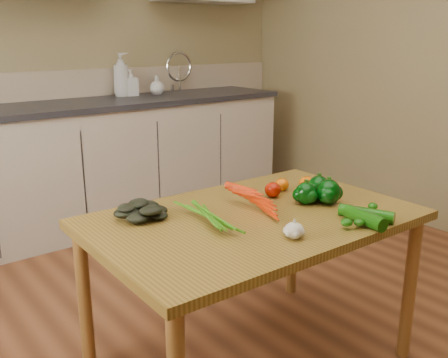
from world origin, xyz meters
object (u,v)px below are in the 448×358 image
Objects in this scene: pepper_a at (306,193)px; tomato_c at (307,183)px; soap_bottle_a at (121,75)px; soap_bottle_b at (131,82)px; tomato_a at (273,190)px; garlic_bulb at (294,230)px; tomato_b at (282,184)px; carrot_bunch at (241,206)px; soap_bottle_c at (157,85)px; pepper_b at (319,187)px; zucchini_b at (365,218)px; zucchini_a at (366,214)px; pepper_c at (328,192)px; table at (253,233)px; leafy_greens at (143,209)px.

tomato_c is (0.14, 0.12, -0.01)m from pepper_a.
soap_bottle_b is (0.07, -0.02, -0.06)m from soap_bottle_a.
pepper_a is 1.27× the size of tomato_a.
garlic_bulb is 1.08× the size of tomato_b.
carrot_bunch is at bearing 165.58° from pepper_a.
pepper_b is (-0.43, -2.04, -0.26)m from soap_bottle_c.
soap_bottle_c is 2.01m from tomato_a.
zucchini_b is at bearing -85.48° from tomato_a.
tomato_a is (-0.38, -1.97, -0.30)m from soap_bottle_b.
carrot_bunch is 1.13× the size of zucchini_a.
pepper_c is 1.63× the size of tomato_b.
soap_bottle_a reaches higher than pepper_b.
pepper_c is at bearing -13.64° from table.
soap_bottle_b is at bearing 83.20° from pepper_c.
pepper_c is (0.07, -0.06, 0.01)m from pepper_a.
soap_bottle_b is 1.13× the size of zucchini_b.
table is 8.74× the size of soap_bottle_c.
soap_bottle_a is at bearing 64.87° from leafy_greens.
pepper_b is at bearing 78.76° from zucchini_a.
pepper_a reaches higher than carrot_bunch.
soap_bottle_a is at bearing 85.53° from pepper_b.
soap_bottle_c reaches higher than pepper_a.
soap_bottle_b is 1.12× the size of leafy_greens.
zucchini_b is at bearing 28.09° from soap_bottle_c.
garlic_bulb is 0.57m from tomato_c.
soap_bottle_a is at bearing 77.30° from table.
pepper_b is 1.36× the size of tomato_a.
soap_bottle_b is (0.59, 2.09, 0.41)m from table.
zucchini_a is at bearing -104.16° from tomato_c.
carrot_bunch is at bearing 86.84° from garlic_bulb.
tomato_c is (-0.38, -1.94, -0.27)m from soap_bottle_c.
pepper_c is at bearing 24.59° from garlic_bulb.
pepper_b is 0.47× the size of zucchini_a.
zucchini_b is (-0.27, -2.44, -0.37)m from soap_bottle_a.
pepper_c is (-0.19, -2.20, -0.34)m from soap_bottle_a.
zucchini_b is at bearing -148.72° from zucchini_a.
soap_bottle_c is at bearing 78.77° from tomato_c.
tomato_c is at bearing 41.59° from pepper_a.
zucchini_b is at bearing -13.59° from garlic_bulb.
pepper_b reaches higher than carrot_bunch.
soap_bottle_b reaches higher than zucchini_b.
table is 3.94× the size of soap_bottle_a.
soap_bottle_a is (0.52, 2.11, 0.47)m from table.
garlic_bulb is at bearing -130.16° from tomato_b.
zucchini_a is (-0.06, -0.29, -0.02)m from pepper_b.
tomato_b is (-0.28, -1.93, -0.30)m from soap_bottle_b.
carrot_bunch reaches higher than table.
zucchini_a is at bearing 29.09° from soap_bottle_c.
soap_bottle_a is 0.09m from soap_bottle_b.
soap_bottle_a is 1.56× the size of zucchini_a.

